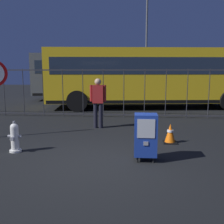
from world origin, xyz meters
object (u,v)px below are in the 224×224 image
Objects in this scene: bus_far at (114,74)px; street_light_near_right at (147,34)px; bus_near at (150,75)px; newspaper_box_primary at (146,135)px; pedestrian at (98,100)px; traffic_cone at (170,133)px; fire_hydrant at (15,138)px.

bus_far is 1.36× the size of street_light_near_right.
street_light_near_right reaches higher than bus_near.
pedestrian is (-1.45, 3.18, 0.38)m from newspaper_box_primary.
bus_far reaches higher than traffic_cone.
newspaper_box_primary is at bearing -92.42° from street_light_near_right.
traffic_cone is 0.05× the size of bus_far.
traffic_cone is (2.18, -1.71, -0.69)m from pedestrian.
newspaper_box_primary is 0.10× the size of bus_near.
bus_near and bus_far have the same top height.
traffic_cone is 7.03m from bus_near.
bus_far is at bearing 90.87° from pedestrian.
street_light_near_right is (2.05, 10.98, 3.57)m from pedestrian.
pedestrian is at bearing 60.06° from fire_hydrant.
pedestrian is 2.86m from traffic_cone.
street_light_near_right is (3.68, 13.80, 4.17)m from fire_hydrant.
newspaper_box_primary is 14.72m from street_light_near_right.
bus_far reaches higher than newspaper_box_primary.
fire_hydrant is at bearing -121.26° from bus_near.
street_light_near_right is (0.60, 14.16, 3.95)m from newspaper_box_primary.
traffic_cone is (3.80, 1.11, -0.09)m from fire_hydrant.
traffic_cone is 0.07× the size of street_light_near_right.
pedestrian is at bearing -118.10° from bus_near.
bus_near is (-0.16, 6.88, 1.45)m from traffic_cone.
bus_far reaches higher than pedestrian.
traffic_cone is at bearing 63.75° from newspaper_box_primary.
traffic_cone is (0.73, 1.47, -0.31)m from newspaper_box_primary.
bus_near is 1.36× the size of street_light_near_right.
street_light_near_right reaches higher than traffic_cone.
fire_hydrant is 3.31m from pedestrian.
bus_far is (-0.14, 9.01, 0.76)m from pedestrian.
pedestrian is at bearing 114.55° from newspaper_box_primary.
newspaper_box_primary is 0.10× the size of bus_far.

